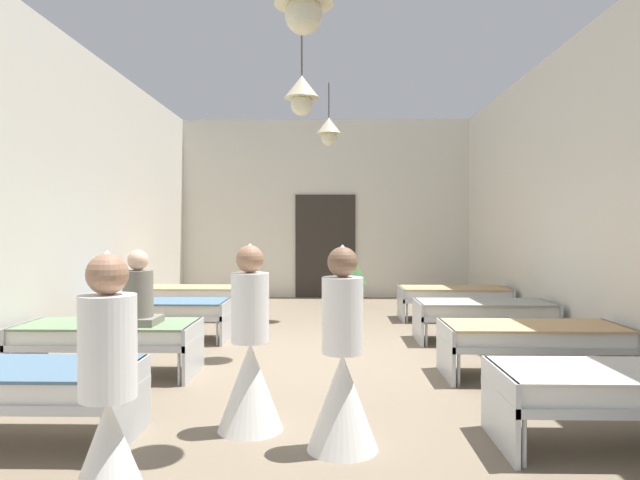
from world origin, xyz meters
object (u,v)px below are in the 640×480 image
Objects in this scene: bed_left_row_3 at (195,294)px; nurse_mid_aisle at (108,430)px; bed_right_row_0 at (627,388)px; bed_right_row_2 at (484,311)px; potted_plant at (353,277)px; nurse_far_aisle at (342,377)px; patient_seated_primary at (138,297)px; bed_left_row_0 at (7,384)px; bed_left_row_2 at (162,310)px; nurse_near_aisle at (250,363)px; bed_right_row_1 at (532,337)px; bed_right_row_3 at (454,295)px; bed_left_row_1 at (109,335)px.

bed_left_row_3 is 6.98m from nurse_mid_aisle.
bed_right_row_0 is 3.55m from nurse_mid_aisle.
bed_right_row_2 is 3.68m from potted_plant.
patient_seated_primary is (-2.16, 1.90, 0.34)m from nurse_far_aisle.
potted_plant is (2.87, 7.05, 0.19)m from bed_left_row_0.
bed_left_row_0 and bed_right_row_2 have the same top height.
nurse_mid_aisle is at bearing -75.96° from bed_left_row_2.
bed_left_row_2 is 1.28× the size of nurse_near_aisle.
nurse_mid_aisle is at bearing -73.43° from patient_seated_primary.
bed_right_row_1 is 1.00× the size of bed_right_row_3.
bed_left_row_0 is at bearing 180.00° from bed_right_row_0.
potted_plant is (1.09, 6.74, 0.10)m from nurse_near_aisle.
bed_right_row_1 is at bearing 22.48° from bed_left_row_0.
nurse_near_aisle is at bearing -41.88° from bed_left_row_1.
nurse_far_aisle reaches higher than bed_left_row_2.
nurse_far_aisle reaches higher than bed_right_row_2.
patient_seated_primary is (0.35, -0.07, 0.43)m from bed_left_row_1.
bed_right_row_2 is 4.49m from nurse_near_aisle.
nurse_near_aisle is at bearing 115.70° from nurse_mid_aisle.
bed_right_row_3 is at bearing 0.00° from bed_left_row_3.
potted_plant is (2.87, 3.25, 0.19)m from bed_left_row_2.
nurse_mid_aisle is (-3.35, -4.97, 0.09)m from bed_right_row_2.
bed_right_row_3 is (4.59, 1.90, 0.00)m from bed_left_row_2.
nurse_mid_aisle reaches higher than bed_left_row_1.
bed_left_row_0 is 1.00× the size of bed_right_row_0.
bed_left_row_3 is at bearing -154.90° from potted_plant.
bed_left_row_1 is 2.38× the size of patient_seated_primary.
nurse_near_aisle is (-2.81, -5.40, 0.09)m from bed_right_row_3.
bed_right_row_2 is 4.40m from nurse_far_aisle.
bed_left_row_2 is 1.83× the size of potted_plant.
bed_left_row_1 is at bearing -157.52° from bed_right_row_2.
potted_plant is (0.36, 7.12, 0.10)m from nurse_far_aisle.
bed_right_row_2 is at bearing 90.00° from bed_right_row_0.
bed_left_row_1 and bed_right_row_3 have the same top height.
bed_right_row_0 is 4.64m from patient_seated_primary.
bed_right_row_0 is at bearing -90.00° from bed_right_row_2.
bed_left_row_0 is 1.00× the size of bed_left_row_2.
bed_left_row_0 is 1.81m from nurse_near_aisle.
bed_right_row_2 is at bearing 0.00° from bed_left_row_2.
nurse_near_aisle is 1.86× the size of patient_seated_primary.
bed_right_row_2 is (0.00, 1.90, 0.00)m from bed_right_row_1.
bed_left_row_2 is 2.05m from patient_seated_primary.
nurse_far_aisle reaches higher than patient_seated_primary.
bed_left_row_2 is at bearing -67.99° from nurse_far_aisle.
bed_left_row_2 is at bearing 90.00° from bed_left_row_0.
potted_plant reaches higher than bed_left_row_2.
patient_seated_primary is (-4.24, -1.97, 0.43)m from bed_right_row_2.
bed_right_row_0 is (4.59, 0.00, 0.00)m from bed_left_row_0.
patient_seated_primary is at bearing 87.85° from nurse_near_aisle.
bed_right_row_1 is 1.00× the size of bed_right_row_2.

